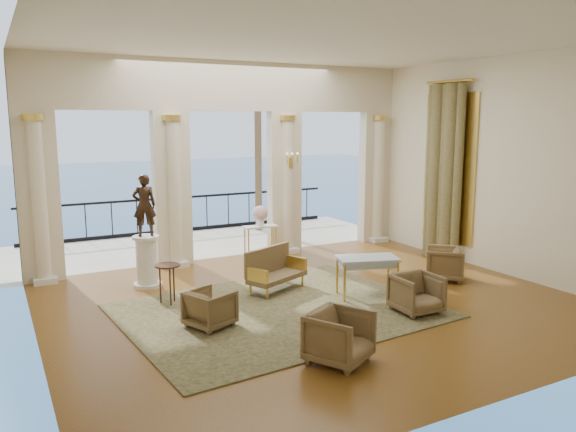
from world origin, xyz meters
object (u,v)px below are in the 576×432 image
settee (273,270)px  game_table (367,261)px  pedestal (147,262)px  statue (144,205)px  armchair_b (417,292)px  side_table (168,270)px  armchair_d (210,307)px  armchair_c (445,262)px  console_table (260,231)px  armchair_a (340,335)px

settee → game_table: bearing=-64.7°
game_table → pedestal: bearing=161.2°
pedestal → statue: statue is taller
armchair_b → side_table: 4.29m
armchair_d → side_table: size_ratio=0.91×
armchair_c → console_table: 4.28m
armchair_d → game_table: size_ratio=0.54×
pedestal → side_table: bearing=-87.5°
game_table → side_table: bearing=176.7°
console_table → side_table: bearing=-136.7°
statue → console_table: 3.31m
armchair_c → settee: 3.52m
pedestal → side_table: pedestal is taller
side_table → settee: bearing=-4.0°
settee → side_table: settee is taller
game_table → statue: 4.33m
pedestal → side_table: size_ratio=1.40×
settee → armchair_c: bearing=-40.0°
statue → side_table: bearing=100.9°
statue → armchair_b: bearing=143.0°
armchair_b → console_table: 4.80m
console_table → settee: bearing=-105.7°
settee → pedestal: bearing=122.6°
settee → console_table: settee is taller
pedestal → console_table: (2.96, 1.11, 0.14)m
statue → pedestal: bearing=143.3°
statue → game_table: bearing=151.5°
armchair_a → game_table: (2.00, 2.13, 0.28)m
armchair_a → game_table: size_ratio=0.63×
armchair_c → console_table: bearing=-101.2°
armchair_a → armchair_b: 2.44m
armchair_a → statue: 5.01m
armchair_b → game_table: 1.16m
armchair_d → console_table: console_table is taller
armchair_c → armchair_b: bearing=-11.9°
console_table → side_table: size_ratio=1.13×
armchair_b → game_table: bearing=103.2°
statue → armchair_d: bearing=105.2°
armchair_b → armchair_d: armchair_b is taller
armchair_d → pedestal: size_ratio=0.65×
armchair_a → statue: size_ratio=0.65×
armchair_d → armchair_a: bearing=-175.2°
armchair_a → side_table: 3.68m
armchair_d → console_table: bearing=-58.0°
settee → pedestal: 2.47m
armchair_d → pedestal: (-0.32, 2.62, 0.16)m
console_table → side_table: 3.74m
armchair_b → settee: 2.74m
game_table → armchair_b: bearing=-60.9°
armchair_c → statue: 6.05m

